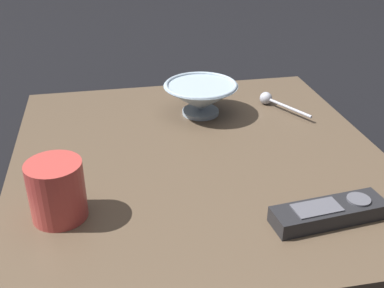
{
  "coord_description": "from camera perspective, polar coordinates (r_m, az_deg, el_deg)",
  "views": [
    {
      "loc": [
        0.15,
        0.7,
        0.45
      ],
      "look_at": [
        0.01,
        -0.0,
        0.07
      ],
      "focal_mm": 44.0,
      "sensor_mm": 36.0,
      "label": 1
    }
  ],
  "objects": [
    {
      "name": "table",
      "position": [
        0.83,
        0.83,
        -2.65
      ],
      "size": [
        0.64,
        0.68,
        0.05
      ],
      "color": "#4C3D2D",
      "rests_on": "ground"
    },
    {
      "name": "coffee_mug",
      "position": [
        0.68,
        -16.07,
        -5.44
      ],
      "size": [
        0.08,
        0.08,
        0.09
      ],
      "color": "#A53833",
      "rests_on": "table"
    },
    {
      "name": "cereal_bowl",
      "position": [
        0.96,
        1.06,
        5.75
      ],
      "size": [
        0.15,
        0.15,
        0.07
      ],
      "color": "#8C9EAD",
      "rests_on": "table"
    },
    {
      "name": "ground_plane",
      "position": [
        0.84,
        0.82,
        -3.98
      ],
      "size": [
        6.0,
        6.0,
        0.0
      ],
      "primitive_type": "plane",
      "color": "black"
    },
    {
      "name": "tv_remote_near",
      "position": [
        0.69,
        16.29,
        -7.97
      ],
      "size": [
        0.17,
        0.06,
        0.03
      ],
      "color": "black",
      "rests_on": "table"
    },
    {
      "name": "teaspoon",
      "position": [
        1.02,
        9.42,
        5.31
      ],
      "size": [
        0.07,
        0.12,
        0.03
      ],
      "color": "#A3A5B2",
      "rests_on": "table"
    }
  ]
}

